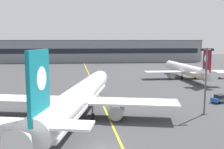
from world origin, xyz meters
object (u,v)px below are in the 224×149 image
at_px(service_car_nearest, 221,99).
at_px(apron_lamp_post, 206,80).
at_px(safety_cone_by_nose_gear, 85,95).
at_px(airliner_background, 187,70).
at_px(airliner_foreground, 79,97).

bearing_deg(service_car_nearest, apron_lamp_post, -131.84).
distance_m(apron_lamp_post, safety_cone_by_nose_gear, 26.82).
bearing_deg(safety_cone_by_nose_gear, airliner_background, 36.20).
xyz_separation_m(airliner_background, apron_lamp_post, (-12.12, -40.09, 3.04)).
height_order(airliner_foreground, apron_lamp_post, airliner_foreground).
bearing_deg(airliner_background, apron_lamp_post, -106.82).
xyz_separation_m(apron_lamp_post, safety_cone_by_nose_gear, (-20.69, 16.08, -5.70)).
xyz_separation_m(airliner_foreground, service_car_nearest, (28.32, 8.11, -2.60)).
height_order(apron_lamp_post, service_car_nearest, apron_lamp_post).
relative_size(apron_lamp_post, service_car_nearest, 2.48).
bearing_deg(safety_cone_by_nose_gear, service_car_nearest, -16.35).
distance_m(airliner_background, apron_lamp_post, 42.00).
bearing_deg(airliner_background, service_car_nearest, -98.87).
bearing_deg(service_car_nearest, safety_cone_by_nose_gear, 163.65).
bearing_deg(apron_lamp_post, airliner_background, 73.18).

